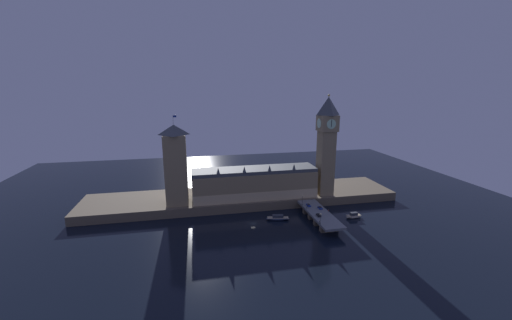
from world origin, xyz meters
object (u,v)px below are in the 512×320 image
car_northbound_lead (308,205)px  car_southbound_trail (320,208)px  street_lamp_near (320,217)px  pedestrian_far_rail (307,207)px  street_lamp_far (302,199)px  boat_upstream (278,218)px  clock_tower (326,143)px  car_northbound_trail (319,215)px  pedestrian_mid_walk (328,211)px  boat_downstream (354,216)px  pedestrian_near_rail (320,221)px  victoria_tower (176,165)px

car_northbound_lead → car_southbound_trail: size_ratio=1.11×
car_southbound_trail → street_lamp_near: street_lamp_near is taller
pedestrian_far_rail → car_northbound_lead: bearing=58.3°
pedestrian_far_rail → street_lamp_far: street_lamp_far is taller
street_lamp_far → boat_upstream: street_lamp_far is taller
clock_tower → car_northbound_lead: size_ratio=15.53×
street_lamp_far → boat_upstream: 21.95m
car_northbound_trail → clock_tower: bearing=62.0°
clock_tower → pedestrian_mid_walk: bearing=-109.1°
street_lamp_far → street_lamp_near: bearing=-90.0°
clock_tower → street_lamp_far: (-22.59, -16.89, -33.32)m
street_lamp_near → boat_downstream: street_lamp_near is taller
street_lamp_near → clock_tower: bearing=64.0°
boat_upstream → boat_downstream: bearing=-7.8°
pedestrian_near_rail → pedestrian_mid_walk: (11.13, 12.70, -0.00)m
car_northbound_lead → pedestrian_near_rail: pedestrian_near_rail is taller
pedestrian_mid_walk → street_lamp_far: 19.24m
victoria_tower → pedestrian_far_rail: bearing=-17.9°
pedestrian_near_rail → street_lamp_far: (-0.40, 27.74, 3.32)m
car_northbound_lead → pedestrian_near_rail: bearing=-96.3°
clock_tower → car_northbound_trail: 55.37m
car_northbound_trail → pedestrian_far_rail: bearing=102.7°
pedestrian_mid_walk → street_lamp_near: (-11.53, -14.40, 2.95)m
victoria_tower → pedestrian_far_rail: (80.37, -25.99, -25.60)m
pedestrian_far_rail → boat_upstream: pedestrian_far_rail is taller
street_lamp_far → boat_upstream: (-18.69, -7.59, -8.66)m
car_northbound_trail → street_lamp_near: bearing=-107.9°
car_southbound_trail → pedestrian_mid_walk: size_ratio=2.37×
car_northbound_lead → car_northbound_trail: bearing=-90.0°
victoria_tower → boat_upstream: victoria_tower is taller
clock_tower → boat_upstream: (-41.28, -24.48, -41.98)m
pedestrian_near_rail → boat_upstream: bearing=133.5°
pedestrian_near_rail → street_lamp_far: bearing=90.8°
car_northbound_lead → street_lamp_far: size_ratio=0.67×
pedestrian_far_rail → clock_tower: bearing=47.4°
clock_tower → pedestrian_far_rail: bearing=-132.6°
victoria_tower → car_southbound_trail: bearing=-17.1°
car_southbound_trail → victoria_tower: bearing=162.9°
pedestrian_far_rail → street_lamp_near: bearing=-91.0°
street_lamp_far → car_northbound_lead: bearing=-40.5°
car_northbound_trail → boat_upstream: 25.46m
street_lamp_near → pedestrian_near_rail: bearing=76.8°
car_northbound_trail → boat_upstream: size_ratio=0.26×
car_northbound_lead → boat_downstream: bearing=-23.5°
victoria_tower → car_northbound_trail: (83.16, -38.34, -25.91)m
pedestrian_near_rail → pedestrian_mid_walk: size_ratio=1.00×
pedestrian_near_rail → street_lamp_near: (-0.40, -1.70, 2.95)m
car_northbound_lead → street_lamp_far: (-3.18, 2.72, 3.62)m
victoria_tower → boat_downstream: 118.40m
car_southbound_trail → boat_downstream: (20.72, -5.58, -4.97)m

